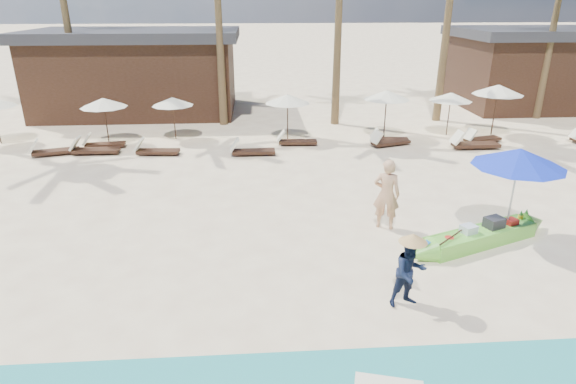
{
  "coord_description": "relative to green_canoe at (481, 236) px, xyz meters",
  "views": [
    {
      "loc": [
        -1.8,
        -9.27,
        5.78
      ],
      "look_at": [
        -1.02,
        2.0,
        1.23
      ],
      "focal_mm": 30.0,
      "sensor_mm": 36.0,
      "label": 1
    }
  ],
  "objects": [
    {
      "name": "ground",
      "position": [
        -3.8,
        -1.2,
        -0.22
      ],
      "size": [
        240.0,
        240.0,
        0.0
      ],
      "primitive_type": "plane",
      "color": "#FEEBBC",
      "rests_on": "ground"
    },
    {
      "name": "green_canoe",
      "position": [
        0.0,
        0.0,
        0.0
      ],
      "size": [
        4.88,
        2.2,
        0.65
      ],
      "rotation": [
        0.0,
        0.0,
        0.38
      ],
      "color": "#66C43B",
      "rests_on": "ground"
    },
    {
      "name": "tourist",
      "position": [
        -2.18,
        1.12,
        0.75
      ],
      "size": [
        0.82,
        0.68,
        1.94
      ],
      "primitive_type": "imported",
      "rotation": [
        0.0,
        0.0,
        2.78
      ],
      "color": "tan",
      "rests_on": "ground"
    },
    {
      "name": "vendor_green",
      "position": [
        -2.62,
        -2.42,
        0.52
      ],
      "size": [
        0.83,
        0.71,
        1.48
      ],
      "primitive_type": "imported",
      "rotation": [
        0.0,
        0.0,
        0.23
      ],
      "color": "#151F3B",
      "rests_on": "ground"
    },
    {
      "name": "blue_umbrella",
      "position": [
        0.81,
        0.3,
        1.96
      ],
      "size": [
        2.24,
        2.24,
        2.41
      ],
      "color": "#99999E",
      "rests_on": "ground"
    },
    {
      "name": "resort_parasol_3",
      "position": [
        -11.87,
        9.87,
        1.56
      ],
      "size": [
        1.92,
        1.92,
        1.98
      ],
      "color": "#351F15",
      "rests_on": "ground"
    },
    {
      "name": "lounger_3_left",
      "position": [
        -13.68,
        8.4,
        -0.01
      ],
      "size": [
        1.88,
        1.02,
        0.61
      ],
      "rotation": [
        0.0,
        0.0,
        0.28
      ],
      "color": "#351F15",
      "rests_on": "ground"
    },
    {
      "name": "lounger_3_right",
      "position": [
        -11.98,
        9.3,
        -0.03
      ],
      "size": [
        1.71,
        0.68,
        0.57
      ],
      "rotation": [
        0.0,
        0.0,
        0.1
      ],
      "color": "#351F15",
      "rests_on": "ground"
    },
    {
      "name": "resort_parasol_4",
      "position": [
        -9.15,
        10.53,
        1.44
      ],
      "size": [
        1.79,
        1.79,
        1.84
      ],
      "color": "#351F15",
      "rests_on": "ground"
    },
    {
      "name": "lounger_4_left",
      "position": [
        -12.11,
        8.44,
        -0.01
      ],
      "size": [
        1.88,
        0.58,
        0.64
      ],
      "rotation": [
        0.0,
        0.0,
        -0.0
      ],
      "color": "#351F15",
      "rests_on": "ground"
    },
    {
      "name": "lounger_4_right",
      "position": [
        -9.62,
        8.19,
        -0.02
      ],
      "size": [
        1.77,
        0.66,
        0.59
      ],
      "rotation": [
        0.0,
        0.0,
        -0.07
      ],
      "color": "#351F15",
      "rests_on": "ground"
    },
    {
      "name": "resort_parasol_5",
      "position": [
        -4.2,
        10.08,
        1.58
      ],
      "size": [
        1.94,
        1.94,
        1.99
      ],
      "color": "#351F15",
      "rests_on": "ground"
    },
    {
      "name": "lounger_5_left",
      "position": [
        -5.83,
        7.88,
        -0.02
      ],
      "size": [
        1.78,
        0.56,
        0.6
      ],
      "rotation": [
        0.0,
        0.0,
        0.01
      ],
      "color": "#351F15",
      "rests_on": "ground"
    },
    {
      "name": "resort_parasol_6",
      "position": [
        0.16,
        10.21,
        1.67
      ],
      "size": [
        2.03,
        2.03,
        2.09
      ],
      "color": "#351F15",
      "rests_on": "ground"
    },
    {
      "name": "lounger_6_left",
      "position": [
        -3.95,
        9.17,
        -0.03
      ],
      "size": [
        1.72,
        0.6,
        0.58
      ],
      "rotation": [
        0.0,
        0.0,
        -0.05
      ],
      "color": "#351F15",
      "rests_on": "ground"
    },
    {
      "name": "lounger_6_right",
      "position": [
        -0.03,
        8.77,
        -0.02
      ],
      "size": [
        1.81,
        1.03,
        0.59
      ],
      "rotation": [
        0.0,
        0.0,
        0.3
      ],
      "color": "#351F15",
      "rests_on": "ground"
    },
    {
      "name": "resort_parasol_7",
      "position": [
        3.09,
        10.33,
        1.52
      ],
      "size": [
        1.88,
        1.88,
        1.93
      ],
      "color": "#351F15",
      "rests_on": "ground"
    },
    {
      "name": "lounger_7_left",
      "position": [
        0.07,
        9.3,
        -0.03
      ],
      "size": [
        1.68,
        0.69,
        0.55
      ],
      "rotation": [
        0.0,
        0.0,
        -0.12
      ],
      "color": "#351F15",
      "rests_on": "ground"
    },
    {
      "name": "lounger_7_right",
      "position": [
        3.34,
        8.13,
        0.01
      ],
      "size": [
        2.01,
        0.64,
        0.68
      ],
      "rotation": [
        0.0,
        0.0,
        0.01
      ],
      "color": "#351F15",
      "rests_on": "ground"
    },
    {
      "name": "resort_parasol_8",
      "position": [
        5.15,
        10.24,
        1.83
      ],
      "size": [
        2.2,
        2.2,
        2.27
      ],
      "color": "#351F15",
      "rests_on": "ground"
    },
    {
      "name": "lounger_8_left",
      "position": [
        4.07,
        9.0,
        -0.03
      ],
      "size": [
        1.79,
        0.96,
        0.58
      ],
      "rotation": [
        0.0,
        0.0,
        0.27
      ],
      "color": "#351F15",
      "rests_on": "ground"
    },
    {
      "name": "pavilion_west",
      "position": [
        -11.8,
        16.3,
        1.97
      ],
      "size": [
        10.8,
        6.6,
        4.3
      ],
      "color": "#351F15",
      "rests_on": "ground"
    },
    {
      "name": "pavilion_east",
      "position": [
        10.2,
        16.3,
        1.98
      ],
      "size": [
        8.8,
        6.6,
        4.3
      ],
      "color": "#351F15",
      "rests_on": "ground"
    }
  ]
}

